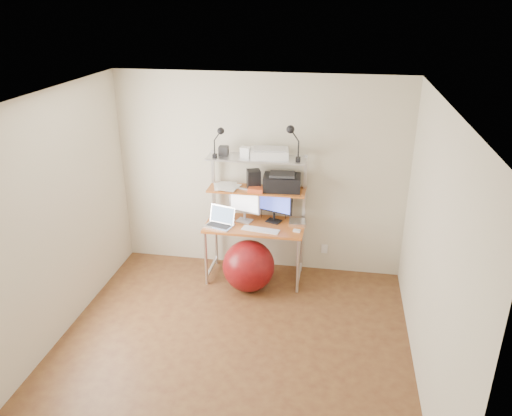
{
  "coord_description": "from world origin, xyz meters",
  "views": [
    {
      "loc": [
        0.94,
        -3.98,
        3.3
      ],
      "look_at": [
        0.06,
        1.15,
        1.08
      ],
      "focal_mm": 35.0,
      "sensor_mm": 36.0,
      "label": 1
    }
  ],
  "objects_px": {
    "monitor_black": "(274,203)",
    "printer": "(282,182)",
    "monitor_silver": "(244,203)",
    "exercise_ball": "(249,266)",
    "laptop": "(221,221)"
  },
  "relations": [
    {
      "from": "monitor_black",
      "to": "printer",
      "type": "xyz_separation_m",
      "value": [
        0.09,
        0.02,
        0.27
      ]
    },
    {
      "from": "monitor_black",
      "to": "printer",
      "type": "bearing_deg",
      "value": 34.32
    },
    {
      "from": "monitor_silver",
      "to": "monitor_black",
      "type": "bearing_deg",
      "value": 24.11
    },
    {
      "from": "monitor_black",
      "to": "printer",
      "type": "height_order",
      "value": "printer"
    },
    {
      "from": "monitor_silver",
      "to": "monitor_black",
      "type": "distance_m",
      "value": 0.36
    },
    {
      "from": "laptop",
      "to": "exercise_ball",
      "type": "height_order",
      "value": "laptop"
    },
    {
      "from": "laptop",
      "to": "monitor_silver",
      "type": "bearing_deg",
      "value": 49.95
    },
    {
      "from": "monitor_silver",
      "to": "printer",
      "type": "bearing_deg",
      "value": 25.41
    },
    {
      "from": "monitor_silver",
      "to": "exercise_ball",
      "type": "bearing_deg",
      "value": -56.33
    },
    {
      "from": "monitor_black",
      "to": "laptop",
      "type": "xyz_separation_m",
      "value": [
        -0.62,
        -0.22,
        -0.19
      ]
    },
    {
      "from": "monitor_black",
      "to": "monitor_silver",
      "type": "bearing_deg",
      "value": -152.18
    },
    {
      "from": "laptop",
      "to": "printer",
      "type": "distance_m",
      "value": 0.88
    },
    {
      "from": "printer",
      "to": "exercise_ball",
      "type": "height_order",
      "value": "printer"
    },
    {
      "from": "monitor_silver",
      "to": "exercise_ball",
      "type": "distance_m",
      "value": 0.77
    },
    {
      "from": "monitor_silver",
      "to": "laptop",
      "type": "relative_size",
      "value": 1.17
    }
  ]
}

